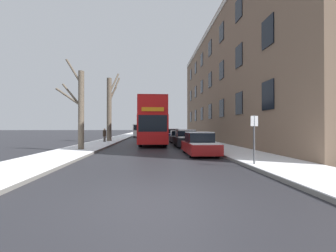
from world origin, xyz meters
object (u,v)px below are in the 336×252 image
Objects in this scene: parked_car_1 at (185,139)px; street_sign_post at (254,137)px; parked_car_3 at (173,135)px; parked_car_4 at (170,134)px; bare_tree_left_0 at (80,108)px; parked_car_0 at (199,144)px; pedestrian_left_sidewalk at (104,135)px; bare_tree_left_1 at (110,108)px; parked_car_2 at (178,137)px; oncoming_van at (140,130)px; double_decker_bus at (153,120)px.

parked_car_1 is 10.66m from street_sign_post.
parked_car_1 is at bearing 97.43° from street_sign_post.
parked_car_4 is at bearing 90.00° from parked_car_3.
parked_car_3 is at bearing 93.56° from street_sign_post.
parked_car_3 is (8.15, 14.87, -2.39)m from bare_tree_left_0.
parked_car_4 is 1.95× the size of street_sign_post.
bare_tree_left_0 is at bearing 162.04° from parked_car_0.
pedestrian_left_sidewalk is (-0.05, 8.54, -2.21)m from bare_tree_left_0.
parked_car_2 is (7.92, -1.06, -3.41)m from bare_tree_left_1.
parked_car_1 is at bearing -76.12° from oncoming_van.
parked_car_0 is (8.15, -2.64, -2.44)m from bare_tree_left_0.
parked_car_2 is at bearing 39.22° from double_decker_bus.
street_sign_post is (6.64, -31.84, 0.06)m from oncoming_van.
street_sign_post is at bearing -37.35° from bare_tree_left_0.
oncoming_van is at bearing 118.44° from parked_car_3.
parked_car_1 is 11.58m from parked_car_3.
street_sign_post is (9.57, -15.81, 0.40)m from pedestrian_left_sidewalk.
bare_tree_left_0 is 17.12m from parked_car_3.
parked_car_4 is at bearing -40.33° from oncoming_van.
oncoming_van is at bearing 139.67° from parked_car_4.
double_decker_bus is 18.15m from oncoming_van.
oncoming_van is 16.30m from pedestrian_left_sidewalk.
parked_car_4 is (-0.00, 22.75, -0.01)m from parked_car_0.
parked_car_0 is at bearing 51.29° from pedestrian_left_sidewalk.
parked_car_4 is (0.00, 16.82, -0.05)m from parked_car_1.
parked_car_2 is 1.79× the size of street_sign_post.
pedestrian_left_sidewalk is (-2.94, -16.03, -0.34)m from oncoming_van.
double_decker_bus reaches higher than parked_car_2.
bare_tree_left_1 is 3.52m from pedestrian_left_sidewalk.
street_sign_post is at bearing -87.12° from parked_car_4.
oncoming_van is (-5.26, 4.46, 0.58)m from parked_car_4.
bare_tree_left_0 is at bearing -132.18° from parked_car_2.
parked_car_2 is at bearing 47.82° from bare_tree_left_0.
bare_tree_left_0 is 8.91m from parked_car_0.
bare_tree_left_1 is 3.72× the size of street_sign_post.
bare_tree_left_1 is 1.81× the size of parked_car_1.
parked_car_3 is at bearing 90.00° from parked_car_1.
parked_car_1 reaches higher than parked_car_0.
parked_car_3 is at bearing 90.00° from parked_car_2.
pedestrian_left_sidewalk reaches higher than parked_car_3.
pedestrian_left_sidewalk is (-8.20, 5.25, 0.19)m from parked_car_1.
parked_car_0 is 1.05× the size of parked_car_2.
pedestrian_left_sidewalk is at bearing 90.30° from bare_tree_left_0.
parked_car_0 is at bearing -90.00° from parked_car_3.
parked_car_0 is at bearing -79.06° from oncoming_van.
oncoming_van is (2.89, 24.57, -1.86)m from bare_tree_left_0.
bare_tree_left_1 is 15.34m from parked_car_0.
double_decker_bus is at bearing -102.17° from parked_car_4.
parked_car_0 is 22.75m from parked_car_4.
bare_tree_left_1 is 15.03m from oncoming_van.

